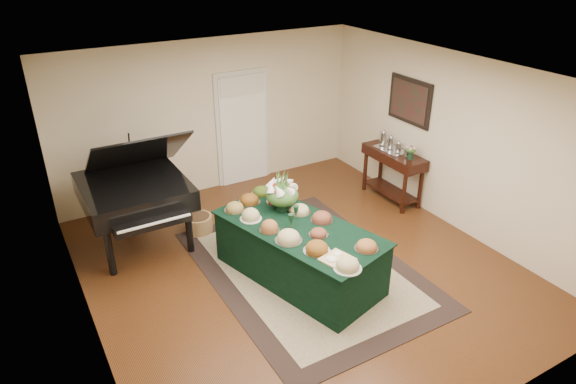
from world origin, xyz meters
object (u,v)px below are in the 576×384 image
grand_piano (135,190)px  mahogany_sideboard (393,163)px  floral_centerpiece (282,191)px  buffet_table (299,252)px

grand_piano → mahogany_sideboard: size_ratio=1.45×
floral_centerpiece → grand_piano: bearing=139.9°
grand_piano → mahogany_sideboard: bearing=-10.1°
buffet_table → floral_centerpiece: floral_centerpiece is taller
floral_centerpiece → mahogany_sideboard: floral_centerpiece is taller
floral_centerpiece → mahogany_sideboard: bearing=14.2°
floral_centerpiece → buffet_table: bearing=-95.7°
floral_centerpiece → grand_piano: size_ratio=0.26×
grand_piano → mahogany_sideboard: grand_piano is taller
grand_piano → floral_centerpiece: bearing=-40.1°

